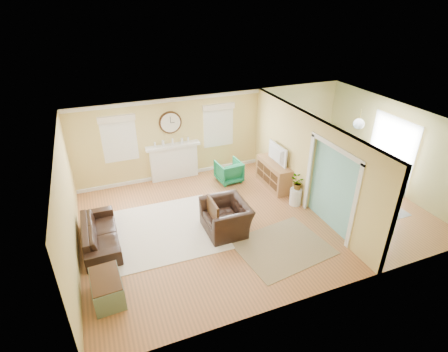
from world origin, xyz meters
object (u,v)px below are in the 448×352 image
(credenza, at_px, (274,174))
(dining_table, at_px, (347,190))
(sofa, at_px, (100,233))
(eames_chair, at_px, (226,217))
(green_chair, at_px, (229,171))

(credenza, relative_size, dining_table, 0.85)
(sofa, xyz_separation_m, eames_chair, (2.99, -0.60, 0.10))
(sofa, xyz_separation_m, green_chair, (4.03, 1.77, 0.05))
(green_chair, relative_size, credenza, 0.52)
(sofa, bearing_deg, eames_chair, -101.54)
(green_chair, bearing_deg, dining_table, 136.07)
(eames_chair, relative_size, green_chair, 1.59)
(eames_chair, bearing_deg, credenza, 125.22)
(dining_table, bearing_deg, sofa, 84.35)
(eames_chair, height_order, credenza, credenza)
(credenza, bearing_deg, green_chair, 146.03)
(sofa, xyz_separation_m, dining_table, (6.80, -0.48, 0.01))
(green_chair, distance_m, credenza, 1.41)
(eames_chair, bearing_deg, sofa, -101.64)
(eames_chair, relative_size, credenza, 0.82)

